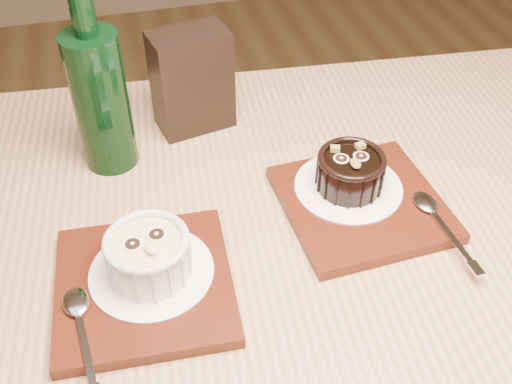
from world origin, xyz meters
TOP-DOWN VIEW (x-y plane):
  - table at (0.18, 0.26)m, footprint 1.27×0.91m
  - tray_left at (0.03, 0.26)m, footprint 0.19×0.19m
  - doily_left at (0.04, 0.27)m, footprint 0.13×0.13m
  - ramekin_white at (0.04, 0.27)m, footprint 0.09×0.09m
  - spoon_left at (-0.03, 0.22)m, footprint 0.04×0.14m
  - tray_right at (0.30, 0.32)m, footprint 0.19×0.19m
  - doily_right at (0.29, 0.34)m, footprint 0.13×0.13m
  - ramekin_dark at (0.29, 0.34)m, footprint 0.08×0.08m
  - spoon_right at (0.36, 0.26)m, footprint 0.03×0.14m
  - condiment_stand at (0.14, 0.54)m, footprint 0.11×0.08m
  - green_bottle at (0.02, 0.49)m, footprint 0.07×0.07m

SIDE VIEW (x-z plane):
  - table at x=0.18m, z-range 0.28..1.03m
  - tray_left at x=0.03m, z-range 0.75..0.76m
  - tray_right at x=0.30m, z-range 0.75..0.76m
  - doily_left at x=0.04m, z-range 0.77..0.77m
  - doily_right at x=0.29m, z-range 0.77..0.77m
  - spoon_left at x=-0.03m, z-range 0.77..0.77m
  - spoon_right at x=0.36m, z-range 0.77..0.77m
  - ramekin_dark at x=0.29m, z-range 0.77..0.82m
  - ramekin_white at x=0.04m, z-range 0.77..0.82m
  - condiment_stand at x=0.14m, z-range 0.75..0.89m
  - green_bottle at x=0.02m, z-range 0.72..0.97m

